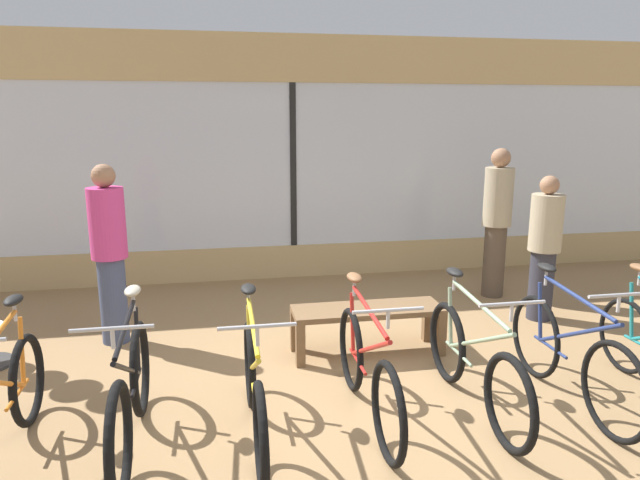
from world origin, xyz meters
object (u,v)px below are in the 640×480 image
(bicycle_center, at_px, (367,371))
(bicycle_center_right, at_px, (474,364))
(bicycle_right, at_px, (570,355))
(customer_by_window, at_px, (545,243))
(bicycle_far_left, at_px, (3,408))
(customer_near_rack, at_px, (109,251))
(bicycle_left, at_px, (131,395))
(display_bench, at_px, (367,316))
(bicycle_center_left, at_px, (254,390))
(customer_mid_floor, at_px, (497,219))

(bicycle_center, xyz_separation_m, bicycle_center_right, (0.83, -0.01, -0.00))
(bicycle_right, height_order, customer_by_window, customer_by_window)
(bicycle_far_left, bearing_deg, customer_by_window, 20.39)
(customer_near_rack, bearing_deg, bicycle_center, -42.26)
(bicycle_far_left, bearing_deg, bicycle_center, 2.00)
(bicycle_left, relative_size, display_bench, 1.21)
(display_bench, xyz_separation_m, customer_near_rack, (-2.37, 0.71, 0.56))
(bicycle_left, distance_m, display_bench, 2.31)
(bicycle_far_left, distance_m, bicycle_left, 0.78)
(bicycle_center_left, bearing_deg, bicycle_center, 8.29)
(bicycle_center_left, bearing_deg, customer_near_rack, 121.74)
(customer_mid_floor, bearing_deg, bicycle_center_left, -139.43)
(customer_mid_floor, bearing_deg, customer_near_rack, -171.07)
(bicycle_center, distance_m, customer_by_window, 3.01)
(customer_by_window, bearing_deg, bicycle_center_left, -150.54)
(bicycle_left, distance_m, bicycle_center_right, 2.46)
(bicycle_left, bearing_deg, customer_by_window, 23.83)
(display_bench, relative_size, customer_by_window, 0.89)
(bicycle_center_left, xyz_separation_m, bicycle_right, (2.42, 0.08, 0.02))
(bicycle_right, bearing_deg, customer_mid_floor, 75.03)
(bicycle_center_left, height_order, customer_by_window, customer_by_window)
(bicycle_center_left, distance_m, customer_near_rack, 2.40)
(bicycle_left, xyz_separation_m, bicycle_center, (1.64, 0.08, -0.01))
(customer_by_window, relative_size, customer_mid_floor, 0.87)
(bicycle_right, relative_size, customer_mid_floor, 0.94)
(bicycle_left, height_order, bicycle_center_left, bicycle_left)
(customer_mid_floor, bearing_deg, display_bench, -144.76)
(display_bench, relative_size, customer_near_rack, 0.80)
(bicycle_right, distance_m, customer_mid_floor, 2.74)
(bicycle_left, height_order, customer_by_window, customer_by_window)
(bicycle_center_right, bearing_deg, bicycle_center, 179.13)
(bicycle_far_left, bearing_deg, customer_near_rack, 79.43)
(customer_by_window, bearing_deg, bicycle_right, -115.15)
(bicycle_far_left, height_order, bicycle_left, bicycle_left)
(display_bench, bearing_deg, bicycle_left, -147.77)
(bicycle_left, bearing_deg, bicycle_far_left, -179.57)
(display_bench, bearing_deg, customer_near_rack, 163.22)
(bicycle_far_left, bearing_deg, bicycle_center_right, 1.27)
(bicycle_left, bearing_deg, bicycle_center_right, 1.53)
(bicycle_center, height_order, bicycle_center_right, same)
(bicycle_left, xyz_separation_m, customer_mid_floor, (3.93, 2.63, 0.58))
(customer_near_rack, height_order, customer_by_window, customer_near_rack)
(bicycle_center_right, height_order, customer_near_rack, customer_near_rack)
(bicycle_center_right, height_order, customer_by_window, customer_by_window)
(bicycle_center, height_order, customer_mid_floor, customer_mid_floor)
(bicycle_right, xyz_separation_m, customer_by_window, (0.83, 1.76, 0.45))
(bicycle_center, bearing_deg, bicycle_far_left, -178.00)
(bicycle_far_left, height_order, customer_near_rack, customer_near_rack)
(customer_mid_floor, bearing_deg, bicycle_far_left, -150.79)
(bicycle_center_left, bearing_deg, bicycle_far_left, 178.71)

